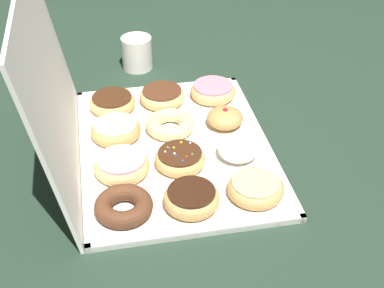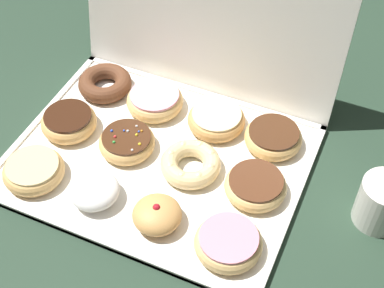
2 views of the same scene
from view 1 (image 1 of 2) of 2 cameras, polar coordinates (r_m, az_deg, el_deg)
name	(u,v)px [view 1 (image 1 of 2)]	position (r m, az deg, el deg)	size (l,w,h in m)	color
ground_plane	(175,151)	(1.26, -1.79, -0.71)	(3.00, 3.00, 0.00)	#233828
donut_box	(175,149)	(1.26, -1.79, -0.52)	(0.56, 0.43, 0.01)	white
box_lid_open	(51,87)	(1.15, -14.63, 5.86)	(0.56, 0.41, 0.01)	white
glazed_ring_donut_0	(256,188)	(1.12, 6.70, -4.62)	(0.12, 0.12, 0.04)	tan
powdered_filled_donut_1	(238,149)	(1.22, 4.84, -0.52)	(0.09, 0.09, 0.05)	white
jelly_filled_donut_2	(225,118)	(1.32, 3.48, 2.77)	(0.09, 0.09, 0.05)	tan
pink_frosted_donut_3	(213,91)	(1.43, 2.21, 5.61)	(0.12, 0.12, 0.04)	#E5B770
chocolate_frosted_donut_4	(191,198)	(1.09, -0.15, -5.73)	(0.11, 0.11, 0.04)	tan
sprinkle_donut_5	(181,158)	(1.19, -1.16, -1.52)	(0.11, 0.11, 0.04)	tan
cruller_donut_6	(170,124)	(1.30, -2.35, 2.10)	(0.12, 0.12, 0.04)	#EACC8C
chocolate_frosted_donut_7	(162,96)	(1.41, -3.21, 5.08)	(0.12, 0.12, 0.04)	#E5B770
chocolate_cake_ring_donut_8	(124,206)	(1.09, -7.20, -6.48)	(0.12, 0.12, 0.04)	#59331E
pink_frosted_donut_9	(122,165)	(1.18, -7.40, -2.23)	(0.12, 0.12, 0.04)	#E5B770
glazed_ring_donut_10	(116,130)	(1.29, -8.03, 1.50)	(0.12, 0.12, 0.04)	tan
chocolate_frosted_donut_11	(112,102)	(1.40, -8.38, 4.34)	(0.12, 0.12, 0.04)	tan
coffee_mug	(137,52)	(1.59, -5.83, 9.63)	(0.11, 0.09, 0.09)	white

